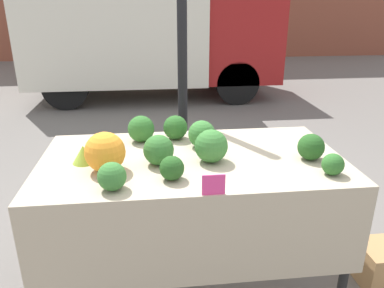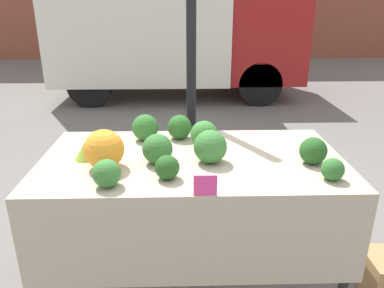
# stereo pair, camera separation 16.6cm
# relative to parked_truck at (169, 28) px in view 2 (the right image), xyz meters

# --- Properties ---
(ground_plane) EXTENTS (40.00, 40.00, 0.00)m
(ground_plane) POSITION_rel_parked_truck_xyz_m (0.28, -5.09, -1.22)
(ground_plane) COLOR slate
(tent_pole) EXTENTS (0.07, 0.07, 2.37)m
(tent_pole) POSITION_rel_parked_truck_xyz_m (0.30, -4.35, -0.03)
(tent_pole) COLOR black
(tent_pole) RESTS_ON ground_plane
(parked_truck) EXTENTS (4.33, 1.95, 2.28)m
(parked_truck) POSITION_rel_parked_truck_xyz_m (0.00, 0.00, 0.00)
(parked_truck) COLOR silver
(parked_truck) RESTS_ON ground_plane
(market_table) EXTENTS (1.70, 0.91, 0.87)m
(market_table) POSITION_rel_parked_truck_xyz_m (0.28, -5.16, -0.46)
(market_table) COLOR tan
(market_table) RESTS_ON ground_plane
(orange_cauliflower) EXTENTS (0.21, 0.21, 0.21)m
(orange_cauliflower) POSITION_rel_parked_truck_xyz_m (-0.18, -5.22, -0.25)
(orange_cauliflower) COLOR orange
(orange_cauliflower) RESTS_ON market_table
(romanesco_head) EXTENTS (0.12, 0.12, 0.10)m
(romanesco_head) POSITION_rel_parked_truck_xyz_m (-0.31, -5.10, -0.30)
(romanesco_head) COLOR #93B238
(romanesco_head) RESTS_ON market_table
(broccoli_head_0) EXTENTS (0.16, 0.16, 0.16)m
(broccoli_head_0) POSITION_rel_parked_truck_xyz_m (0.09, -5.17, -0.27)
(broccoli_head_0) COLOR #336B2D
(broccoli_head_0) RESTS_ON market_table
(broccoli_head_1) EXTENTS (0.14, 0.14, 0.14)m
(broccoli_head_1) POSITION_rel_parked_truck_xyz_m (-0.13, -5.43, -0.28)
(broccoli_head_1) COLOR #387533
(broccoli_head_1) RESTS_ON market_table
(broccoli_head_2) EXTENTS (0.15, 0.15, 0.15)m
(broccoli_head_2) POSITION_rel_parked_truck_xyz_m (0.21, -4.78, -0.27)
(broccoli_head_2) COLOR #285B23
(broccoli_head_2) RESTS_ON market_table
(broccoli_head_3) EXTENTS (0.17, 0.17, 0.17)m
(broccoli_head_3) POSITION_rel_parked_truck_xyz_m (-0.01, -4.80, -0.27)
(broccoli_head_3) COLOR #2D6628
(broccoli_head_3) RESTS_ON market_table
(broccoli_head_4) EXTENTS (0.18, 0.18, 0.18)m
(broccoli_head_4) POSITION_rel_parked_truck_xyz_m (0.38, -5.16, -0.26)
(broccoli_head_4) COLOR #387533
(broccoli_head_4) RESTS_ON market_table
(broccoli_head_5) EXTENTS (0.11, 0.11, 0.11)m
(broccoli_head_5) POSITION_rel_parked_truck_xyz_m (0.96, -5.39, -0.29)
(broccoli_head_5) COLOR #2D6628
(broccoli_head_5) RESTS_ON market_table
(broccoli_head_6) EXTENTS (0.15, 0.15, 0.15)m
(broccoli_head_6) POSITION_rel_parked_truck_xyz_m (0.93, -5.20, -0.28)
(broccoli_head_6) COLOR #23511E
(broccoli_head_6) RESTS_ON market_table
(broccoli_head_7) EXTENTS (0.12, 0.12, 0.12)m
(broccoli_head_7) POSITION_rel_parked_truck_xyz_m (0.15, -5.36, -0.29)
(broccoli_head_7) COLOR #23511E
(broccoli_head_7) RESTS_ON market_table
(broccoli_head_8) EXTENTS (0.16, 0.16, 0.16)m
(broccoli_head_8) POSITION_rel_parked_truck_xyz_m (0.36, -4.94, -0.27)
(broccoli_head_8) COLOR #387533
(broccoli_head_8) RESTS_ON market_table
(price_sign) EXTENTS (0.11, 0.01, 0.10)m
(price_sign) POSITION_rel_parked_truck_xyz_m (0.33, -5.54, -0.30)
(price_sign) COLOR #E53D84
(price_sign) RESTS_ON market_table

